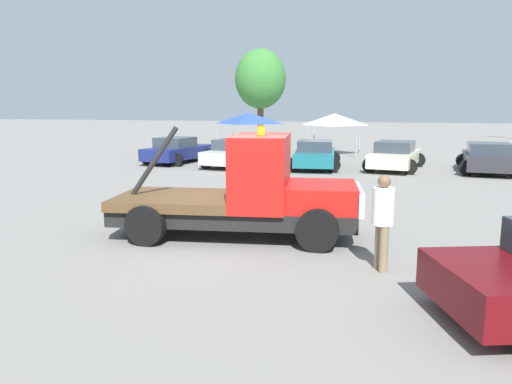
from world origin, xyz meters
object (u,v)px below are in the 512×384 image
Objects in this scene: parked_car_navy at (177,150)px; person_near_truck at (383,216)px; parked_car_silver at (236,153)px; parked_car_charcoal at (488,158)px; tree_left at (260,79)px; tow_truck at (250,195)px; parked_car_teal at (315,155)px; parked_car_cream at (395,156)px; canopy_tent_blue at (249,118)px; canopy_tent_white at (335,119)px; traffic_cone at (230,191)px.

person_near_truck is at bearing -135.91° from parked_car_navy.
parked_car_silver is at bearing 93.01° from person_near_truck.
parked_car_charcoal is 23.25m from tree_left.
parked_car_charcoal is (7.23, 13.34, -0.32)m from tow_truck.
parked_car_teal is 19.68m from tree_left.
tow_truck reaches higher than parked_car_teal.
canopy_tent_blue is (-9.07, 6.94, 1.50)m from parked_car_cream.
parked_car_silver is 11.59m from parked_car_charcoal.
tow_truck reaches higher than parked_car_cream.
tow_truck is 31.79m from tree_left.
canopy_tent_white reaches higher than person_near_truck.
tree_left is (-7.76, 30.55, 4.14)m from tow_truck.
tow_truck is at bearing -89.08° from canopy_tent_white.
person_near_truck is at bearing -171.61° from parked_car_cream.
parked_car_charcoal is 8.13× the size of traffic_cone.
canopy_tent_white is at bearing -40.29° from parked_car_navy.
tow_truck reaches higher than person_near_truck.
parked_car_charcoal is (3.99, -0.00, 0.00)m from parked_car_cream.
canopy_tent_blue is 1.13× the size of canopy_tent_white.
canopy_tent_white is (5.50, -0.49, -0.02)m from canopy_tent_blue.
parked_car_teal and parked_car_cream have the same top height.
canopy_tent_blue is at bearing 30.06° from parked_car_teal.
tow_truck is 1.23× the size of parked_car_cream.
tree_left reaches higher than parked_car_silver.
person_near_truck reaches higher than parked_car_navy.
person_near_truck reaches higher than traffic_cone.
parked_car_navy is 7.32m from parked_car_teal.
traffic_cone is (-1.56, -15.55, -1.87)m from canopy_tent_white.
parked_car_cream is (0.29, 15.01, -0.37)m from person_near_truck.
parked_car_teal is (-3.38, 14.52, -0.37)m from person_near_truck.
parked_car_charcoal is (4.28, 15.01, -0.37)m from person_near_truck.
parked_car_teal reaches higher than traffic_cone.
canopy_tent_white is 15.74m from traffic_cone.
tow_truck is at bearing -141.25° from parked_car_navy.
parked_car_silver reaches higher than traffic_cone.
tow_truck is 15.18m from parked_car_charcoal.
tow_truck reaches higher than traffic_cone.
canopy_tent_white reaches higher than traffic_cone.
parked_car_charcoal is 14.86m from canopy_tent_blue.
tree_left reaches higher than traffic_cone.
tree_left reaches higher than parked_car_cream.
person_near_truck is at bearing -172.79° from parked_car_teal.
parked_car_cream and parked_car_charcoal have the same top height.
parked_car_navy is at bearing 101.65° from person_near_truck.
tree_left is at bearing 17.98° from parked_car_silver.
tree_left is (-10.71, 32.22, 4.09)m from person_near_truck.
parked_car_navy is at bearing 94.56° from parked_car_charcoal.
parked_car_navy is 0.96× the size of parked_car_silver.
canopy_tent_blue is (-13.05, 6.94, 1.50)m from parked_car_charcoal.
tow_truck reaches higher than canopy_tent_blue.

